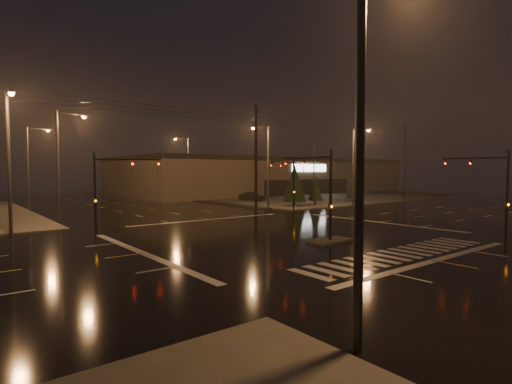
# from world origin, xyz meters

# --- Properties ---
(ground) EXTENTS (140.00, 140.00, 0.00)m
(ground) POSITION_xyz_m (0.00, 0.00, 0.00)
(ground) COLOR black
(ground) RESTS_ON ground
(sidewalk_ne) EXTENTS (36.00, 36.00, 0.12)m
(sidewalk_ne) POSITION_xyz_m (30.00, 30.00, 0.06)
(sidewalk_ne) COLOR #42403B
(sidewalk_ne) RESTS_ON ground
(median_island) EXTENTS (3.00, 1.60, 0.15)m
(median_island) POSITION_xyz_m (0.00, -4.00, 0.07)
(median_island) COLOR #42403B
(median_island) RESTS_ON ground
(crosswalk) EXTENTS (15.00, 2.60, 0.01)m
(crosswalk) POSITION_xyz_m (0.00, -9.00, 0.01)
(crosswalk) COLOR beige
(crosswalk) RESTS_ON ground
(stop_bar_near) EXTENTS (16.00, 0.50, 0.01)m
(stop_bar_near) POSITION_xyz_m (0.00, -11.00, 0.01)
(stop_bar_near) COLOR beige
(stop_bar_near) RESTS_ON ground
(stop_bar_far) EXTENTS (16.00, 0.50, 0.01)m
(stop_bar_far) POSITION_xyz_m (0.00, 11.00, 0.01)
(stop_bar_far) COLOR beige
(stop_bar_far) RESTS_ON ground
(parking_lot) EXTENTS (50.00, 24.00, 0.08)m
(parking_lot) POSITION_xyz_m (35.00, 28.00, 0.04)
(parking_lot) COLOR black
(parking_lot) RESTS_ON ground
(retail_building) EXTENTS (60.20, 28.30, 7.20)m
(retail_building) POSITION_xyz_m (35.00, 45.99, 3.84)
(retail_building) COLOR #675F4A
(retail_building) RESTS_ON ground
(signal_mast_median) EXTENTS (0.25, 4.59, 6.00)m
(signal_mast_median) POSITION_xyz_m (0.00, -3.07, 3.75)
(signal_mast_median) COLOR black
(signal_mast_median) RESTS_ON ground
(signal_mast_ne) EXTENTS (4.84, 1.86, 6.00)m
(signal_mast_ne) POSITION_xyz_m (9.50, 10.14, 3.79)
(signal_mast_ne) COLOR black
(signal_mast_ne) RESTS_ON ground
(signal_mast_nw) EXTENTS (4.84, 1.86, 6.00)m
(signal_mast_nw) POSITION_xyz_m (-9.50, 10.14, 3.79)
(signal_mast_nw) COLOR black
(signal_mast_nw) RESTS_ON ground
(signal_mast_se) EXTENTS (1.55, 3.87, 6.00)m
(signal_mast_se) POSITION_xyz_m (10.23, -9.75, 3.71)
(signal_mast_se) COLOR black
(signal_mast_se) RESTS_ON ground
(streetlight_0) EXTENTS (2.77, 0.32, 10.00)m
(streetlight_0) POSITION_xyz_m (-11.18, -15.00, 5.80)
(streetlight_0) COLOR #38383A
(streetlight_0) RESTS_ON ground
(streetlight_1) EXTENTS (2.77, 0.32, 10.00)m
(streetlight_1) POSITION_xyz_m (-11.18, 18.00, 5.80)
(streetlight_1) COLOR #38383A
(streetlight_1) RESTS_ON ground
(streetlight_2) EXTENTS (2.77, 0.32, 10.00)m
(streetlight_2) POSITION_xyz_m (-11.18, 34.00, 5.80)
(streetlight_2) COLOR #38383A
(streetlight_2) RESTS_ON ground
(streetlight_3) EXTENTS (2.77, 0.32, 10.00)m
(streetlight_3) POSITION_xyz_m (11.18, 16.00, 5.80)
(streetlight_3) COLOR #38383A
(streetlight_3) RESTS_ON ground
(streetlight_4) EXTENTS (2.77, 0.32, 10.00)m
(streetlight_4) POSITION_xyz_m (11.18, 36.00, 5.80)
(streetlight_4) COLOR #38383A
(streetlight_4) RESTS_ON ground
(streetlight_5) EXTENTS (0.32, 2.77, 10.00)m
(streetlight_5) POSITION_xyz_m (-16.00, 11.18, 5.80)
(streetlight_5) COLOR #38383A
(streetlight_5) RESTS_ON ground
(streetlight_6) EXTENTS (0.32, 2.77, 10.00)m
(streetlight_6) POSITION_xyz_m (22.00, 11.18, 5.80)
(streetlight_6) COLOR #38383A
(streetlight_6) RESTS_ON ground
(utility_pole_1) EXTENTS (2.20, 0.32, 12.00)m
(utility_pole_1) POSITION_xyz_m (8.00, 14.00, 6.13)
(utility_pole_1) COLOR black
(utility_pole_1) RESTS_ON ground
(utility_pole_2) EXTENTS (2.20, 0.32, 12.00)m
(utility_pole_2) POSITION_xyz_m (38.00, 14.00, 6.13)
(utility_pole_2) COLOR black
(utility_pole_2) RESTS_ON ground
(conifer_0) EXTENTS (3.01, 3.01, 5.40)m
(conifer_0) POSITION_xyz_m (15.89, 15.98, 3.05)
(conifer_0) COLOR black
(conifer_0) RESTS_ON ground
(conifer_1) EXTENTS (1.97, 1.97, 3.78)m
(conifer_1) POSITION_xyz_m (19.31, 15.56, 2.24)
(conifer_1) COLOR black
(conifer_1) RESTS_ON ground
(conifer_2) EXTENTS (2.09, 2.09, 3.97)m
(conifer_2) POSITION_xyz_m (27.40, 15.50, 2.33)
(conifer_2) COLOR black
(conifer_2) RESTS_ON ground
(car_parked) EXTENTS (2.80, 4.75, 1.52)m
(car_parked) POSITION_xyz_m (17.37, 26.78, 0.76)
(car_parked) COLOR black
(car_parked) RESTS_ON ground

